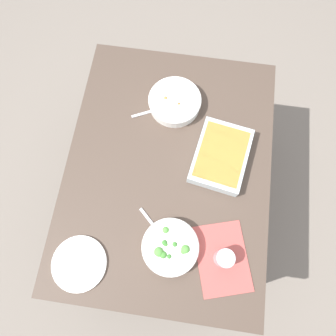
{
  "coord_description": "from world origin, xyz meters",
  "views": [
    {
      "loc": [
        -0.39,
        -0.06,
        2.0
      ],
      "look_at": [
        0.0,
        0.0,
        0.74
      ],
      "focal_mm": 32.02,
      "sensor_mm": 36.0,
      "label": 1
    }
  ],
  "objects_px": {
    "stew_bowl": "(175,102)",
    "side_plate": "(79,264)",
    "broccoli_bowl": "(170,247)",
    "baking_dish": "(221,156)",
    "spoon_by_broccoli": "(157,230)",
    "drink_cup": "(224,258)",
    "spoon_by_stew": "(155,110)"
  },
  "relations": [
    {
      "from": "stew_bowl",
      "to": "side_plate",
      "type": "height_order",
      "value": "stew_bowl"
    },
    {
      "from": "broccoli_bowl",
      "to": "baking_dish",
      "type": "xyz_separation_m",
      "value": [
        0.41,
        -0.16,
        0.0
      ]
    },
    {
      "from": "stew_bowl",
      "to": "baking_dish",
      "type": "relative_size",
      "value": 0.73
    },
    {
      "from": "side_plate",
      "to": "broccoli_bowl",
      "type": "bearing_deg",
      "value": -71.93
    },
    {
      "from": "stew_bowl",
      "to": "spoon_by_broccoli",
      "type": "height_order",
      "value": "stew_bowl"
    },
    {
      "from": "broccoli_bowl",
      "to": "side_plate",
      "type": "xyz_separation_m",
      "value": [
        -0.11,
        0.35,
        -0.02
      ]
    },
    {
      "from": "stew_bowl",
      "to": "broccoli_bowl",
      "type": "relative_size",
      "value": 1.07
    },
    {
      "from": "drink_cup",
      "to": "side_plate",
      "type": "distance_m",
      "value": 0.57
    },
    {
      "from": "baking_dish",
      "to": "drink_cup",
      "type": "xyz_separation_m",
      "value": [
        -0.42,
        -0.05,
        0.0
      ]
    },
    {
      "from": "stew_bowl",
      "to": "drink_cup",
      "type": "bearing_deg",
      "value": -156.64
    },
    {
      "from": "stew_bowl",
      "to": "spoon_by_stew",
      "type": "bearing_deg",
      "value": 115.6
    },
    {
      "from": "baking_dish",
      "to": "drink_cup",
      "type": "relative_size",
      "value": 3.91
    },
    {
      "from": "baking_dish",
      "to": "spoon_by_stew",
      "type": "bearing_deg",
      "value": 59.09
    },
    {
      "from": "spoon_by_stew",
      "to": "spoon_by_broccoli",
      "type": "height_order",
      "value": "same"
    },
    {
      "from": "broccoli_bowl",
      "to": "drink_cup",
      "type": "height_order",
      "value": "drink_cup"
    },
    {
      "from": "broccoli_bowl",
      "to": "baking_dish",
      "type": "relative_size",
      "value": 0.69
    },
    {
      "from": "stew_bowl",
      "to": "side_plate",
      "type": "distance_m",
      "value": 0.81
    },
    {
      "from": "side_plate",
      "to": "spoon_by_broccoli",
      "type": "distance_m",
      "value": 0.34
    },
    {
      "from": "spoon_by_stew",
      "to": "baking_dish",
      "type": "bearing_deg",
      "value": -120.91
    },
    {
      "from": "baking_dish",
      "to": "spoon_by_broccoli",
      "type": "bearing_deg",
      "value": 146.93
    },
    {
      "from": "stew_bowl",
      "to": "baking_dish",
      "type": "bearing_deg",
      "value": -134.95
    },
    {
      "from": "spoon_by_stew",
      "to": "spoon_by_broccoli",
      "type": "relative_size",
      "value": 1.18
    },
    {
      "from": "drink_cup",
      "to": "spoon_by_broccoli",
      "type": "height_order",
      "value": "drink_cup"
    },
    {
      "from": "baking_dish",
      "to": "side_plate",
      "type": "bearing_deg",
      "value": 135.64
    },
    {
      "from": "stew_bowl",
      "to": "drink_cup",
      "type": "xyz_separation_m",
      "value": [
        -0.66,
        -0.28,
        0.01
      ]
    },
    {
      "from": "spoon_by_stew",
      "to": "spoon_by_broccoli",
      "type": "distance_m",
      "value": 0.55
    },
    {
      "from": "spoon_by_broccoli",
      "to": "drink_cup",
      "type": "bearing_deg",
      "value": -104.85
    },
    {
      "from": "side_plate",
      "to": "spoon_by_broccoli",
      "type": "height_order",
      "value": "side_plate"
    },
    {
      "from": "spoon_by_broccoli",
      "to": "side_plate",
      "type": "bearing_deg",
      "value": 121.55
    },
    {
      "from": "drink_cup",
      "to": "side_plate",
      "type": "height_order",
      "value": "drink_cup"
    },
    {
      "from": "spoon_by_broccoli",
      "to": "spoon_by_stew",
      "type": "bearing_deg",
      "value": 9.76
    },
    {
      "from": "broccoli_bowl",
      "to": "spoon_by_broccoli",
      "type": "height_order",
      "value": "broccoli_bowl"
    }
  ]
}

